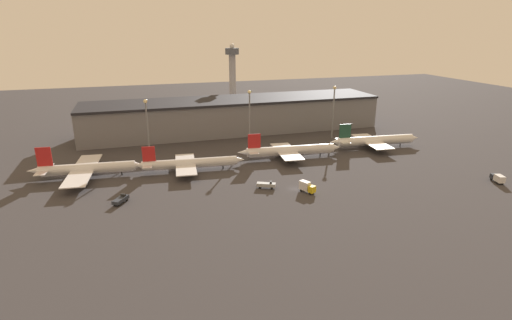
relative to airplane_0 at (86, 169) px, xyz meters
name	(u,v)px	position (x,y,z in m)	size (l,w,h in m)	color
ground	(294,189)	(73.24, -34.98, -3.50)	(600.00, 600.00, 0.00)	#383538
terminal_building	(234,115)	(73.24, 54.19, 5.69)	(162.82, 31.94, 18.31)	slate
airplane_0	(86,169)	(0.00, 0.00, 0.00)	(43.56, 38.65, 13.11)	silver
airplane_1	(189,163)	(39.37, -4.49, -0.29)	(45.51, 27.71, 11.29)	silver
airplane_2	(290,151)	(84.89, -1.08, 0.04)	(47.90, 27.06, 12.08)	silver
airplane_3	(375,141)	(130.16, 1.79, 0.16)	(46.82, 28.47, 12.63)	white
service_vehicle_0	(121,200)	(12.95, -29.36, -2.23)	(5.66, 6.84, 2.70)	#282D38
service_vehicle_1	(266,185)	(63.62, -31.37, -2.17)	(7.10, 4.87, 2.81)	#9EA3A8
service_vehicle_2	(498,178)	(149.18, -51.79, -1.72)	(4.03, 6.68, 3.17)	#282D38
service_vehicle_3	(307,187)	(76.15, -39.18, -1.37)	(4.65, 6.54, 3.92)	gold
lamp_post_0	(147,120)	(25.12, 24.54, 12.63)	(1.80, 1.80, 25.42)	slate
lamp_post_1	(250,111)	(73.61, 24.54, 13.69)	(1.80, 1.80, 27.35)	slate
lamp_post_2	(334,106)	(119.00, 24.54, 13.74)	(1.80, 1.80, 27.45)	slate
control_tower	(232,74)	(84.57, 102.66, 22.98)	(9.00, 9.00, 45.78)	#99999E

